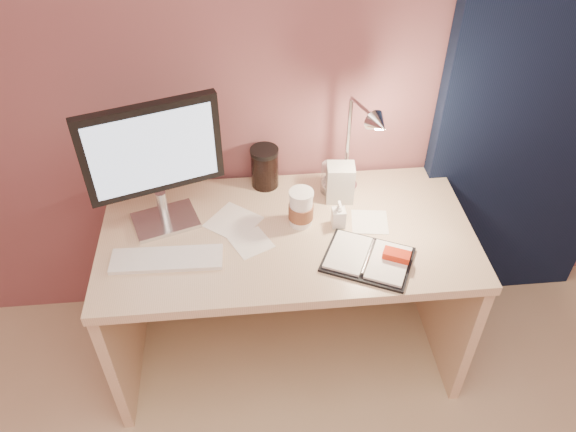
{
  "coord_description": "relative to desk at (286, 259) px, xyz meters",
  "views": [
    {
      "loc": [
        -0.15,
        -0.16,
        2.16
      ],
      "look_at": [
        -0.0,
        1.33,
        0.85
      ],
      "focal_mm": 35.0,
      "sensor_mm": 36.0,
      "label": 1
    }
  ],
  "objects": [
    {
      "name": "product_box",
      "position": [
        0.23,
        0.1,
        0.31
      ],
      "size": [
        0.11,
        0.1,
        0.16
      ],
      "primitive_type": "cube",
      "rotation": [
        0.0,
        0.0,
        -0.1
      ],
      "color": "#B0B1AD",
      "rests_on": "desk"
    },
    {
      "name": "lotion_bottle",
      "position": [
        0.2,
        -0.06,
        0.28
      ],
      "size": [
        0.05,
        0.05,
        0.11
      ],
      "primitive_type": "imported",
      "rotation": [
        0.0,
        0.0,
        0.0
      ],
      "color": "white",
      "rests_on": "desk"
    },
    {
      "name": "coffee_cup",
      "position": [
        0.06,
        -0.03,
        0.3
      ],
      "size": [
        0.09,
        0.09,
        0.15
      ],
      "color": "white",
      "rests_on": "desk"
    },
    {
      "name": "paper_a",
      "position": [
        -0.14,
        -0.12,
        0.23
      ],
      "size": [
        0.18,
        0.18,
        0.0
      ],
      "primitive_type": "cube",
      "rotation": [
        0.0,
        0.0,
        0.46
      ],
      "color": "white",
      "rests_on": "desk"
    },
    {
      "name": "monitor",
      "position": [
        -0.46,
        0.02,
        0.53
      ],
      "size": [
        0.47,
        0.24,
        0.51
      ],
      "rotation": [
        0.0,
        0.0,
        0.31
      ],
      "color": "silver",
      "rests_on": "desk"
    },
    {
      "name": "planner",
      "position": [
        0.28,
        -0.26,
        0.24
      ],
      "size": [
        0.37,
        0.33,
        0.05
      ],
      "rotation": [
        0.0,
        0.0,
        -0.45
      ],
      "color": "black",
      "rests_on": "desk"
    },
    {
      "name": "room",
      "position": [
        0.95,
        0.24,
        0.63
      ],
      "size": [
        3.5,
        3.5,
        3.5
      ],
      "color": "#C6B28E",
      "rests_on": "ground"
    },
    {
      "name": "clear_cup",
      "position": [
        0.19,
        0.15,
        0.29
      ],
      "size": [
        0.08,
        0.08,
        0.13
      ],
      "primitive_type": "cylinder",
      "color": "white",
      "rests_on": "desk"
    },
    {
      "name": "keyboard",
      "position": [
        -0.44,
        -0.19,
        0.23
      ],
      "size": [
        0.4,
        0.13,
        0.02
      ],
      "primitive_type": "cube",
      "rotation": [
        0.0,
        0.0,
        -0.03
      ],
      "color": "white",
      "rests_on": "desk"
    },
    {
      "name": "desk",
      "position": [
        0.0,
        0.0,
        0.0
      ],
      "size": [
        1.4,
        0.7,
        0.73
      ],
      "color": "beige",
      "rests_on": "ground"
    },
    {
      "name": "paper_b",
      "position": [
        0.32,
        -0.05,
        0.23
      ],
      "size": [
        0.15,
        0.15,
        0.0
      ],
      "primitive_type": "cube",
      "rotation": [
        0.0,
        0.0,
        -0.14
      ],
      "color": "white",
      "rests_on": "desk"
    },
    {
      "name": "paper_c",
      "position": [
        -0.2,
        -0.0,
        0.23
      ],
      "size": [
        0.24,
        0.24,
        0.0
      ],
      "primitive_type": "cube",
      "rotation": [
        0.0,
        0.0,
        0.9
      ],
      "color": "white",
      "rests_on": "desk"
    },
    {
      "name": "bowl",
      "position": [
        0.23,
        0.16,
        0.25
      ],
      "size": [
        0.13,
        0.13,
        0.04
      ],
      "primitive_type": "imported",
      "rotation": [
        0.0,
        0.0,
        0.03
      ],
      "color": "white",
      "rests_on": "desk"
    },
    {
      "name": "desk_lamp",
      "position": [
        0.22,
        0.07,
        0.5
      ],
      "size": [
        0.17,
        0.27,
        0.44
      ],
      "rotation": [
        0.0,
        0.0,
        0.37
      ],
      "color": "silver",
      "rests_on": "desk"
    },
    {
      "name": "dark_jar",
      "position": [
        -0.06,
        0.22,
        0.3
      ],
      "size": [
        0.11,
        0.11,
        0.16
      ],
      "primitive_type": "cylinder",
      "color": "black",
      "rests_on": "desk"
    }
  ]
}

